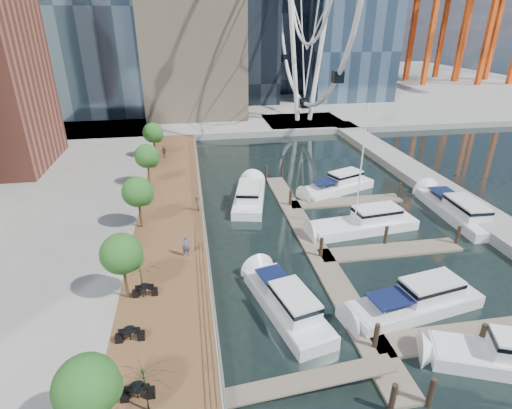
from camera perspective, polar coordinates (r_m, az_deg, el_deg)
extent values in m
plane|color=black|center=(26.00, 8.30, -17.46)|extent=(520.00, 520.00, 0.00)
cube|color=brown|center=(37.28, -12.10, -2.79)|extent=(6.00, 60.00, 1.00)
cube|color=#595954|center=(37.21, -7.49, -2.47)|extent=(0.25, 60.00, 1.00)
cube|color=gray|center=(121.55, -6.64, 16.52)|extent=(200.00, 114.00, 1.00)
cube|color=gray|center=(49.55, 23.77, 2.62)|extent=(4.00, 60.00, 1.00)
cube|color=gray|center=(75.09, 6.78, 11.51)|extent=(14.00, 12.00, 1.00)
cube|color=#6D6051|center=(34.43, 8.16, -5.65)|extent=(2.00, 32.00, 0.20)
cube|color=#6D6051|center=(28.38, 27.98, -16.17)|extent=(12.00, 2.00, 0.20)
cube|color=#6D6051|center=(35.06, 18.60, -6.22)|extent=(12.00, 2.00, 0.20)
cube|color=#6D6051|center=(43.05, 12.67, 0.41)|extent=(12.00, 2.00, 0.20)
cylinder|color=white|center=(72.59, 5.30, 21.91)|extent=(0.80, 0.80, 26.00)
cylinder|color=white|center=(74.01, 9.33, 21.76)|extent=(0.80, 0.80, 26.00)
sphere|color=#265B1E|center=(18.44, -23.05, -22.82)|extent=(2.60, 2.60, 2.60)
cylinder|color=#3F2B1C|center=(27.25, -18.10, -10.47)|extent=(0.20, 0.20, 2.40)
sphere|color=#265B1E|center=(26.15, -18.70, -6.68)|extent=(2.60, 2.60, 2.60)
cylinder|color=#3F2B1C|center=(35.87, -16.19, -1.35)|extent=(0.20, 0.20, 2.40)
sphere|color=#265B1E|center=(35.04, -16.59, 1.74)|extent=(2.60, 2.60, 2.60)
cylinder|color=#3F2B1C|center=(45.06, -15.06, 4.15)|extent=(0.20, 0.20, 2.40)
sphere|color=#265B1E|center=(44.40, -15.35, 6.69)|extent=(2.60, 2.60, 2.60)
cylinder|color=#3F2B1C|center=(54.54, -14.30, 7.77)|extent=(0.20, 0.20, 2.40)
sphere|color=#265B1E|center=(53.99, -14.53, 9.90)|extent=(2.60, 2.60, 2.60)
imported|color=#4A4D62|center=(30.86, -9.96, -5.84)|extent=(0.70, 0.54, 1.73)
imported|color=#83675A|center=(37.91, -8.45, 0.09)|extent=(0.59, 0.74, 1.50)
imported|color=#2D3039|center=(54.24, -12.99, 7.32)|extent=(0.91, 0.42, 1.52)
imported|color=#0E341A|center=(20.26, -15.41, -24.32)|extent=(3.81, 3.84, 2.62)
imported|color=#0E3310|center=(26.88, -16.03, -10.47)|extent=(3.57, 3.60, 2.58)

